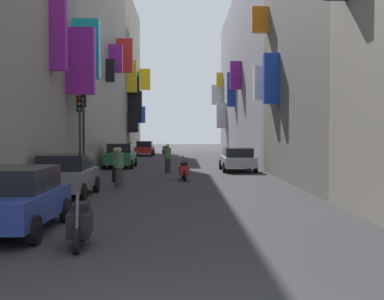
{
  "coord_description": "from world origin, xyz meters",
  "views": [
    {
      "loc": [
        0.25,
        -4.56,
        2.25
      ],
      "look_at": [
        0.67,
        18.38,
        1.5
      ],
      "focal_mm": 48.71,
      "sensor_mm": 36.0,
      "label": 1
    }
  ],
  "objects_px": {
    "parked_car_red": "(145,148)",
    "scooter_red": "(184,170)",
    "parked_car_silver": "(237,159)",
    "scooter_black": "(80,223)",
    "traffic_light_far_corner": "(80,123)",
    "parked_car_green": "(120,155)",
    "pedestrian_crossing": "(168,158)",
    "pedestrian_near_left": "(115,165)",
    "scooter_white": "(166,150)",
    "parked_car_grey": "(65,174)",
    "parked_car_blue": "(12,198)",
    "traffic_light_near_corner": "(83,120)",
    "pedestrian_near_right": "(119,167)"
  },
  "relations": [
    {
      "from": "parked_car_red",
      "to": "scooter_red",
      "type": "xyz_separation_m",
      "value": [
        3.83,
        -26.8,
        -0.29
      ]
    },
    {
      "from": "parked_car_silver",
      "to": "scooter_black",
      "type": "height_order",
      "value": "parked_car_silver"
    },
    {
      "from": "scooter_red",
      "to": "traffic_light_far_corner",
      "type": "xyz_separation_m",
      "value": [
        -4.87,
        -0.43,
        2.27
      ]
    },
    {
      "from": "parked_car_silver",
      "to": "parked_car_green",
      "type": "xyz_separation_m",
      "value": [
        -7.26,
        3.13,
        0.08
      ]
    },
    {
      "from": "pedestrian_crossing",
      "to": "traffic_light_far_corner",
      "type": "xyz_separation_m",
      "value": [
        -3.97,
        -4.94,
        1.93
      ]
    },
    {
      "from": "parked_car_silver",
      "to": "pedestrian_near_left",
      "type": "height_order",
      "value": "pedestrian_near_left"
    },
    {
      "from": "parked_car_silver",
      "to": "scooter_white",
      "type": "height_order",
      "value": "parked_car_silver"
    },
    {
      "from": "parked_car_red",
      "to": "parked_car_grey",
      "type": "xyz_separation_m",
      "value": [
        -0.4,
        -33.21,
        0.03
      ]
    },
    {
      "from": "parked_car_blue",
      "to": "pedestrian_near_left",
      "type": "relative_size",
      "value": 2.64
    },
    {
      "from": "parked_car_blue",
      "to": "pedestrian_near_left",
      "type": "xyz_separation_m",
      "value": [
        0.8,
        12.05,
        0.01
      ]
    },
    {
      "from": "scooter_black",
      "to": "pedestrian_near_left",
      "type": "bearing_deg",
      "value": 94.42
    },
    {
      "from": "parked_car_green",
      "to": "scooter_red",
      "type": "distance_m",
      "value": 9.68
    },
    {
      "from": "scooter_white",
      "to": "pedestrian_crossing",
      "type": "xyz_separation_m",
      "value": [
        0.94,
        -25.68,
        0.34
      ]
    },
    {
      "from": "scooter_black",
      "to": "traffic_light_near_corner",
      "type": "distance_m",
      "value": 15.86
    },
    {
      "from": "pedestrian_crossing",
      "to": "traffic_light_near_corner",
      "type": "relative_size",
      "value": 0.38
    },
    {
      "from": "parked_car_silver",
      "to": "scooter_white",
      "type": "relative_size",
      "value": 2.29
    },
    {
      "from": "parked_car_red",
      "to": "scooter_black",
      "type": "bearing_deg",
      "value": -87.59
    },
    {
      "from": "pedestrian_crossing",
      "to": "parked_car_blue",
      "type": "bearing_deg",
      "value": -99.85
    },
    {
      "from": "pedestrian_near_right",
      "to": "parked_car_blue",
      "type": "bearing_deg",
      "value": -97.29
    },
    {
      "from": "parked_car_blue",
      "to": "parked_car_grey",
      "type": "height_order",
      "value": "parked_car_grey"
    },
    {
      "from": "parked_car_silver",
      "to": "scooter_white",
      "type": "bearing_deg",
      "value": 101.55
    },
    {
      "from": "pedestrian_near_left",
      "to": "pedestrian_near_right",
      "type": "bearing_deg",
      "value": -79.1
    },
    {
      "from": "scooter_white",
      "to": "pedestrian_near_right",
      "type": "bearing_deg",
      "value": -91.47
    },
    {
      "from": "parked_car_green",
      "to": "parked_car_grey",
      "type": "distance_m",
      "value": 15.18
    },
    {
      "from": "parked_car_silver",
      "to": "pedestrian_near_right",
      "type": "xyz_separation_m",
      "value": [
        -5.88,
        -8.94,
        0.1
      ]
    },
    {
      "from": "traffic_light_far_corner",
      "to": "parked_car_green",
      "type": "bearing_deg",
      "value": 85.07
    },
    {
      "from": "scooter_red",
      "to": "pedestrian_near_right",
      "type": "height_order",
      "value": "pedestrian_near_right"
    },
    {
      "from": "scooter_white",
      "to": "traffic_light_far_corner",
      "type": "height_order",
      "value": "traffic_light_far_corner"
    },
    {
      "from": "pedestrian_crossing",
      "to": "parked_car_green",
      "type": "bearing_deg",
      "value": 126.69
    },
    {
      "from": "scooter_red",
      "to": "scooter_black",
      "type": "height_order",
      "value": "same"
    },
    {
      "from": "parked_car_blue",
      "to": "scooter_black",
      "type": "xyz_separation_m",
      "value": [
        1.85,
        -1.57,
        -0.3
      ]
    },
    {
      "from": "parked_car_blue",
      "to": "scooter_white",
      "type": "relative_size",
      "value": 2.21
    },
    {
      "from": "scooter_red",
      "to": "traffic_light_far_corner",
      "type": "distance_m",
      "value": 5.39
    },
    {
      "from": "parked_car_blue",
      "to": "pedestrian_near_left",
      "type": "bearing_deg",
      "value": 86.2
    },
    {
      "from": "parked_car_green",
      "to": "parked_car_blue",
      "type": "bearing_deg",
      "value": -89.65
    },
    {
      "from": "parked_car_grey",
      "to": "traffic_light_near_corner",
      "type": "relative_size",
      "value": 0.94
    },
    {
      "from": "pedestrian_near_right",
      "to": "traffic_light_far_corner",
      "type": "distance_m",
      "value": 4.07
    },
    {
      "from": "parked_car_red",
      "to": "pedestrian_crossing",
      "type": "relative_size",
      "value": 2.42
    },
    {
      "from": "scooter_black",
      "to": "pedestrian_crossing",
      "type": "distance_m",
      "value": 19.15
    },
    {
      "from": "scooter_red",
      "to": "pedestrian_near_right",
      "type": "relative_size",
      "value": 1.18
    },
    {
      "from": "parked_car_blue",
      "to": "traffic_light_far_corner",
      "type": "xyz_separation_m",
      "value": [
        -0.93,
        12.61,
        1.97
      ]
    },
    {
      "from": "scooter_black",
      "to": "pedestrian_near_right",
      "type": "relative_size",
      "value": 1.07
    },
    {
      "from": "parked_car_red",
      "to": "traffic_light_near_corner",
      "type": "distance_m",
      "value": 26.11
    },
    {
      "from": "pedestrian_near_right",
      "to": "parked_car_grey",
      "type": "bearing_deg",
      "value": -116.26
    },
    {
      "from": "pedestrian_crossing",
      "to": "pedestrian_near_right",
      "type": "bearing_deg",
      "value": -102.99
    },
    {
      "from": "parked_car_green",
      "to": "pedestrian_crossing",
      "type": "distance_m",
      "value": 5.32
    },
    {
      "from": "scooter_red",
      "to": "pedestrian_crossing",
      "type": "distance_m",
      "value": 4.61
    },
    {
      "from": "scooter_white",
      "to": "scooter_black",
      "type": "relative_size",
      "value": 1.06
    },
    {
      "from": "parked_car_blue",
      "to": "pedestrian_near_right",
      "type": "distance_m",
      "value": 9.82
    },
    {
      "from": "parked_car_red",
      "to": "scooter_white",
      "type": "xyz_separation_m",
      "value": [
        1.99,
        3.38,
        -0.29
      ]
    }
  ]
}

